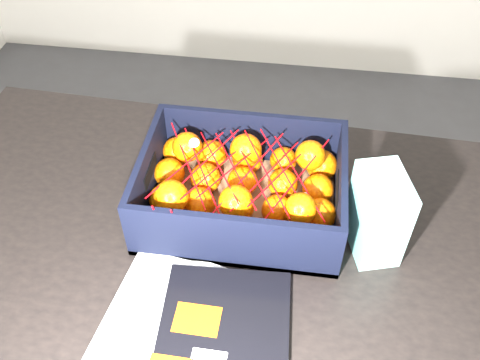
# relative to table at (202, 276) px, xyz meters

# --- Properties ---
(room_shell) EXTENTS (3.54, 3.54, 2.50)m
(room_shell) POSITION_rel_table_xyz_m (0.30, 0.01, 0.60)
(room_shell) COLOR silver
(room_shell) RESTS_ON ground
(table) EXTENTS (1.24, 0.86, 0.75)m
(table) POSITION_rel_table_xyz_m (0.00, 0.00, 0.00)
(table) COLOR black
(table) RESTS_ON ground
(magazine_stack) EXTENTS (0.33, 0.32, 0.02)m
(magazine_stack) POSITION_rel_table_xyz_m (0.03, -0.19, 0.11)
(magazine_stack) COLOR silver
(magazine_stack) RESTS_ON table
(produce_crate) EXTENTS (0.38, 0.29, 0.13)m
(produce_crate) POSITION_rel_table_xyz_m (0.07, 0.11, 0.14)
(produce_crate) COLOR brown
(produce_crate) RESTS_ON table
(clementine_heap) EXTENTS (0.36, 0.27, 0.11)m
(clementine_heap) POSITION_rel_table_xyz_m (0.06, 0.11, 0.15)
(clementine_heap) COLOR #E55B04
(clementine_heap) RESTS_ON produce_crate
(mesh_net) EXTENTS (0.31, 0.25, 0.09)m
(mesh_net) POSITION_rel_table_xyz_m (0.06, 0.10, 0.21)
(mesh_net) COLOR #C3070C
(mesh_net) RESTS_ON clementine_heap
(retail_carton) EXTENTS (0.10, 0.13, 0.17)m
(retail_carton) POSITION_rel_table_xyz_m (0.31, 0.05, 0.18)
(retail_carton) COLOR white
(retail_carton) RESTS_ON table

